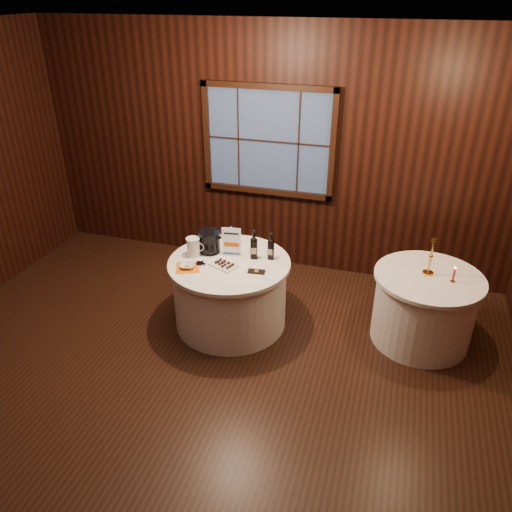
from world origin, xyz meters
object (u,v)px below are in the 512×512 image
(sign_stand, at_px, (232,245))
(grape_bunch, at_px, (200,263))
(cracker_bowl, at_px, (188,266))
(chocolate_box, at_px, (256,272))
(main_table, at_px, (230,292))
(ice_bucket, at_px, (210,241))
(port_bottle_right, at_px, (271,248))
(glass_pitcher, at_px, (193,247))
(brass_candlestick, at_px, (430,261))
(side_table, at_px, (424,308))
(chocolate_plate, at_px, (224,265))
(port_bottle_left, at_px, (254,246))
(red_candle, at_px, (454,276))

(sign_stand, bearing_deg, grape_bunch, -136.06)
(cracker_bowl, bearing_deg, sign_stand, 50.23)
(chocolate_box, xyz_separation_m, grape_bunch, (-0.60, -0.02, 0.01))
(main_table, distance_m, grape_bunch, 0.50)
(ice_bucket, bearing_deg, main_table, -26.81)
(port_bottle_right, distance_m, glass_pitcher, 0.82)
(chocolate_box, bearing_deg, brass_candlestick, 8.92)
(side_table, relative_size, chocolate_plate, 3.34)
(port_bottle_left, height_order, cracker_bowl, port_bottle_left)
(side_table, relative_size, grape_bunch, 6.72)
(sign_stand, xyz_separation_m, chocolate_plate, (0.01, -0.26, -0.10))
(port_bottle_left, distance_m, brass_candlestick, 1.77)
(chocolate_plate, bearing_deg, port_bottle_right, 34.91)
(sign_stand, bearing_deg, chocolate_plate, -97.08)
(port_bottle_right, height_order, glass_pitcher, port_bottle_right)
(chocolate_plate, bearing_deg, port_bottle_left, 46.21)
(port_bottle_left, distance_m, chocolate_plate, 0.37)
(sign_stand, distance_m, port_bottle_left, 0.25)
(side_table, bearing_deg, cracker_bowl, -166.95)
(side_table, xyz_separation_m, chocolate_box, (-1.66, -0.43, 0.39))
(main_table, height_order, ice_bucket, ice_bucket)
(side_table, bearing_deg, port_bottle_right, -175.85)
(glass_pitcher, bearing_deg, grape_bunch, -58.94)
(main_table, height_order, chocolate_plate, chocolate_plate)
(port_bottle_left, bearing_deg, brass_candlestick, -10.11)
(port_bottle_right, bearing_deg, glass_pitcher, -166.30)
(chocolate_plate, bearing_deg, chocolate_box, -3.52)
(port_bottle_right, relative_size, chocolate_box, 1.72)
(chocolate_box, bearing_deg, port_bottle_right, 71.82)
(main_table, relative_size, port_bottle_left, 4.02)
(sign_stand, relative_size, red_candle, 1.94)
(port_bottle_right, bearing_deg, side_table, 5.58)
(main_table, distance_m, port_bottle_left, 0.58)
(port_bottle_right, relative_size, glass_pitcher, 1.44)
(sign_stand, height_order, red_candle, sign_stand)
(sign_stand, bearing_deg, main_table, -89.49)
(ice_bucket, relative_size, brass_candlestick, 0.64)
(chocolate_plate, bearing_deg, brass_candlestick, 12.63)
(port_bottle_right, distance_m, chocolate_plate, 0.52)
(port_bottle_left, height_order, red_candle, port_bottle_left)
(port_bottle_left, relative_size, glass_pitcher, 1.54)
(main_table, distance_m, cracker_bowl, 0.59)
(port_bottle_right, relative_size, ice_bucket, 1.21)
(chocolate_plate, distance_m, red_candle, 2.25)
(port_bottle_left, relative_size, chocolate_box, 1.84)
(chocolate_box, relative_size, glass_pitcher, 0.84)
(port_bottle_left, height_order, glass_pitcher, port_bottle_left)
(port_bottle_right, relative_size, cracker_bowl, 1.95)
(main_table, bearing_deg, port_bottle_right, 24.81)
(ice_bucket, bearing_deg, port_bottle_right, 4.21)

